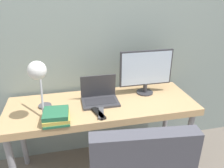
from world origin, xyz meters
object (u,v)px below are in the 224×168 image
object	(u,v)px
monitor	(146,70)
desk_lamp	(38,74)
book_stack	(56,117)
laptop	(100,97)

from	to	relation	value
monitor	desk_lamp	size ratio (longest dim) A/B	1.08
desk_lamp	book_stack	distance (m)	0.33
laptop	book_stack	bearing A→B (deg)	-147.57
laptop	monitor	bearing A→B (deg)	9.81
desk_lamp	book_stack	xyz separation A→B (m)	(0.09, -0.08, -0.31)
laptop	book_stack	distance (m)	0.42
laptop	monitor	xyz separation A→B (m)	(0.43, 0.08, 0.18)
monitor	desk_lamp	bearing A→B (deg)	-166.07
laptop	monitor	distance (m)	0.47
monitor	desk_lamp	distance (m)	0.92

